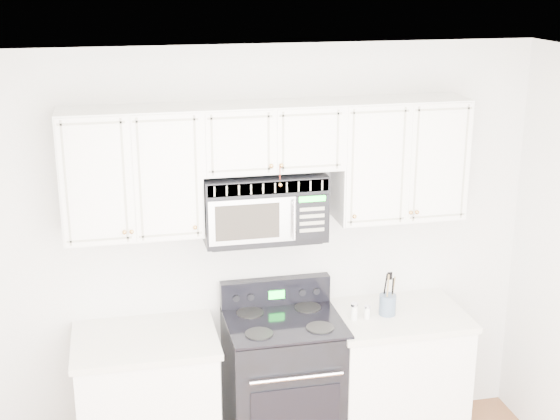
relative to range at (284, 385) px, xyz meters
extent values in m
cube|color=beige|center=(-0.06, -1.45, 2.12)|extent=(3.50, 3.50, 0.01)
cube|color=white|center=(-0.06, 0.30, 0.82)|extent=(3.50, 0.01, 2.60)
cube|color=white|center=(-0.86, -0.01, -0.04)|extent=(0.82, 0.63, 0.88)
cube|color=white|center=(-0.86, -0.01, 0.42)|extent=(0.86, 0.65, 0.04)
cube|color=white|center=(0.74, -0.01, -0.04)|extent=(0.82, 0.63, 0.88)
cube|color=white|center=(0.74, -0.01, 0.42)|extent=(0.86, 0.65, 0.04)
cube|color=black|center=(0.00, -0.01, -0.02)|extent=(0.72, 0.61, 0.92)
cube|color=black|center=(0.00, -0.32, -0.03)|extent=(0.55, 0.01, 0.38)
cylinder|color=silver|center=(0.00, -0.34, 0.24)|extent=(0.57, 0.02, 0.02)
cube|color=black|center=(0.00, -0.01, 0.44)|extent=(0.72, 0.61, 0.02)
cube|color=black|center=(0.00, 0.26, 0.53)|extent=(0.72, 0.08, 0.19)
cube|color=#0BFD2E|center=(0.00, 0.22, 0.53)|extent=(0.10, 0.00, 0.06)
cube|color=white|center=(-0.88, 0.14, 1.41)|extent=(0.80, 0.33, 0.75)
cube|color=white|center=(0.76, 0.14, 1.41)|extent=(0.80, 0.33, 0.75)
cube|color=white|center=(-0.06, 0.14, 1.59)|extent=(0.84, 0.33, 0.39)
sphere|color=tan|center=(-0.90, -0.05, 1.12)|extent=(0.03, 0.03, 0.03)
sphere|color=tan|center=(-0.54, -0.05, 1.12)|extent=(0.03, 0.03, 0.03)
sphere|color=tan|center=(0.42, -0.05, 1.12)|extent=(0.03, 0.03, 0.03)
sphere|color=tan|center=(0.78, -0.05, 1.12)|extent=(0.03, 0.03, 0.03)
sphere|color=tan|center=(-0.09, -0.05, 1.46)|extent=(0.03, 0.03, 0.03)
sphere|color=tan|center=(-0.03, -0.05, 1.46)|extent=(0.03, 0.03, 0.03)
cylinder|color=#A92512|center=(-0.04, -0.05, 1.40)|extent=(0.00, 0.00, 0.11)
sphere|color=tan|center=(-0.04, -0.05, 1.34)|extent=(0.04, 0.04, 0.04)
cube|color=black|center=(-0.11, 0.12, 1.17)|extent=(0.73, 0.37, 0.41)
cube|color=#A4A294|center=(-0.11, -0.06, 1.33)|extent=(0.71, 0.01, 0.07)
cube|color=#A1A1A1|center=(-0.21, -0.07, 1.14)|extent=(0.51, 0.01, 0.27)
cube|color=black|center=(-0.24, -0.08, 1.14)|extent=(0.38, 0.01, 0.21)
cube|color=black|center=(0.15, -0.07, 1.14)|extent=(0.20, 0.01, 0.27)
cube|color=#0BFD2E|center=(0.15, -0.08, 1.25)|extent=(0.16, 0.00, 0.03)
cylinder|color=silver|center=(0.04, -0.11, 1.14)|extent=(0.02, 0.02, 0.23)
cylinder|color=#4C5973|center=(0.67, -0.02, 0.50)|extent=(0.11, 0.11, 0.13)
cylinder|color=olive|center=(0.70, -0.02, 0.57)|extent=(0.01, 0.01, 0.23)
cylinder|color=black|center=(0.65, 0.00, 0.58)|extent=(0.01, 0.01, 0.25)
cylinder|color=olive|center=(0.65, -0.05, 0.59)|extent=(0.01, 0.01, 0.27)
cylinder|color=black|center=(0.70, -0.02, 0.57)|extent=(0.01, 0.01, 0.23)
cylinder|color=white|center=(0.44, -0.05, 0.48)|extent=(0.04, 0.04, 0.09)
cylinder|color=silver|center=(0.44, -0.05, 0.54)|extent=(0.05, 0.05, 0.02)
cylinder|color=white|center=(0.52, -0.06, 0.47)|extent=(0.04, 0.04, 0.07)
cylinder|color=silver|center=(0.52, -0.06, 0.52)|extent=(0.04, 0.04, 0.01)
camera|label=1|loc=(-0.97, -4.30, 2.55)|focal=50.00mm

